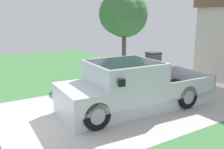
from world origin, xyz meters
TOP-DOWN VIEW (x-y plane):
  - pickup_truck at (0.27, 4.00)m, footprint 2.30×5.39m
  - person_with_hat at (-1.04, 3.62)m, footprint 0.51×0.45m
  - handbag at (-1.29, 3.28)m, footprint 0.38×0.14m
  - front_yard_tree at (-4.01, 6.76)m, footprint 2.45×2.67m
  - wheeled_trash_bin at (-3.53, 8.48)m, footprint 0.60×0.72m

SIDE VIEW (x-z plane):
  - handbag at x=-1.29m, z-range -0.08..0.33m
  - wheeled_trash_bin at x=-3.53m, z-range 0.04..1.16m
  - pickup_truck at x=0.27m, z-range -0.08..1.56m
  - person_with_hat at x=-1.04m, z-range 0.07..1.72m
  - front_yard_tree at x=-4.01m, z-range 0.97..5.27m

